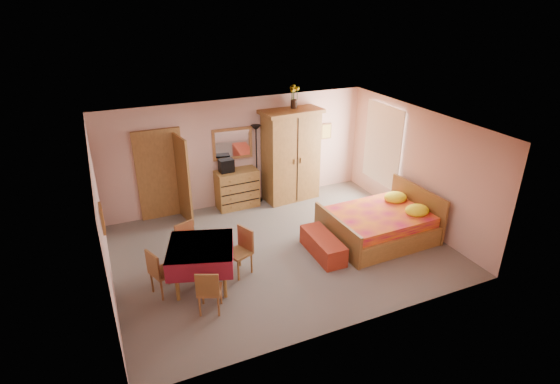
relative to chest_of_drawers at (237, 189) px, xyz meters
name	(u,v)px	position (x,y,z in m)	size (l,w,h in m)	color
floor	(281,249)	(0.17, -2.26, -0.47)	(6.50, 6.50, 0.00)	slate
ceiling	(282,126)	(0.17, -2.26, 2.13)	(6.50, 6.50, 0.00)	brown
wall_back	(239,152)	(0.17, 0.24, 0.83)	(6.50, 0.10, 2.60)	#D0A296
wall_front	(352,257)	(0.17, -4.76, 0.83)	(6.50, 0.10, 2.60)	#D0A296
wall_left	(102,225)	(-3.08, -2.26, 0.83)	(0.10, 5.00, 2.60)	#D0A296
wall_right	(416,167)	(3.42, -2.26, 0.83)	(0.10, 5.00, 2.60)	#D0A296
doorway	(161,175)	(-1.73, 0.21, 0.55)	(1.06, 0.12, 2.15)	#9E6B35
window	(383,145)	(3.38, -1.06, 0.98)	(0.08, 1.40, 1.95)	white
picture_left	(102,218)	(-3.05, -2.86, 1.23)	(0.04, 0.32, 0.42)	orange
picture_back	(326,131)	(2.52, 0.21, 1.08)	(0.30, 0.04, 0.40)	#D8BF59
chest_of_drawers	(237,189)	(0.00, 0.00, 0.00)	(1.00, 0.50, 0.94)	olive
wall_mirror	(232,144)	(0.00, 0.21, 1.08)	(0.96, 0.05, 0.76)	white
stereo	(226,166)	(-0.23, 0.02, 0.63)	(0.33, 0.24, 0.31)	black
floor_lamp	(257,164)	(0.57, 0.12, 0.51)	(0.25, 0.25, 1.95)	black
wardrobe	(291,155)	(1.40, -0.07, 0.67)	(1.46, 0.75, 2.29)	olive
sunflower_vase	(294,97)	(1.51, 0.03, 2.10)	(0.22, 0.22, 0.55)	gold
bed	(379,217)	(2.23, -2.65, 0.03)	(2.16, 1.70, 1.00)	#BB1247
bench	(323,245)	(0.86, -2.75, -0.27)	(0.45, 1.22, 0.41)	maroon
dining_table	(202,265)	(-1.59, -2.76, -0.07)	(1.11, 1.11, 0.81)	maroon
chair_south	(210,289)	(-1.65, -3.49, -0.06)	(0.37, 0.37, 0.82)	#986133
chair_north	(191,247)	(-1.63, -2.13, -0.03)	(0.40, 0.40, 0.89)	#915F31
chair_west	(164,271)	(-2.24, -2.71, -0.04)	(0.39, 0.39, 0.87)	brown
chair_east	(239,252)	(-0.88, -2.68, -0.03)	(0.40, 0.40, 0.89)	olive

